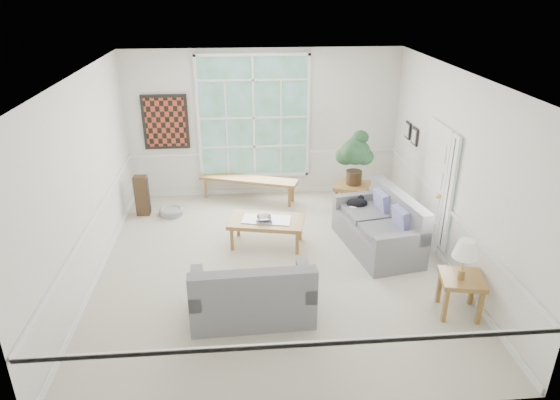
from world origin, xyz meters
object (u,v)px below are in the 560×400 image
at_px(loveseat_front, 252,288).
at_px(end_table, 351,199).
at_px(coffee_table, 267,232).
at_px(loveseat_right, 378,222).
at_px(side_table, 459,295).

distance_m(loveseat_front, end_table, 3.67).
bearing_deg(coffee_table, loveseat_right, 3.45).
relative_size(loveseat_front, end_table, 2.63).
bearing_deg(side_table, loveseat_right, 109.04).
height_order(loveseat_front, side_table, loveseat_front).
height_order(loveseat_right, loveseat_front, loveseat_right).
distance_m(loveseat_right, end_table, 1.39).
bearing_deg(loveseat_front, coffee_table, 78.91).
bearing_deg(coffee_table, loveseat_front, -87.01).
bearing_deg(loveseat_front, end_table, 54.52).
bearing_deg(loveseat_front, side_table, -5.56).
relative_size(coffee_table, side_table, 2.22).
distance_m(end_table, side_table, 3.33).
bearing_deg(loveseat_right, coffee_table, 160.74).
bearing_deg(coffee_table, side_table, -28.71).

